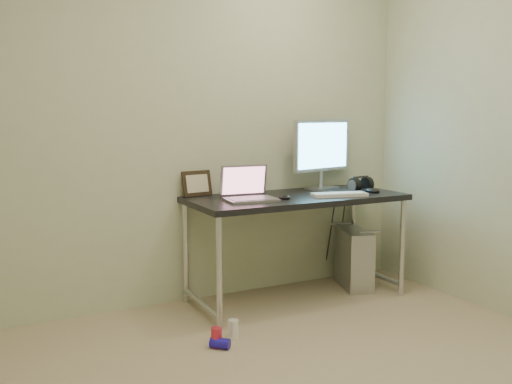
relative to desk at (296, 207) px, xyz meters
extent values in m
cube|color=beige|center=(-0.70, 0.33, 0.58)|extent=(3.50, 0.02, 2.50)
cube|color=black|center=(0.00, 0.00, 0.06)|extent=(1.53, 0.67, 0.04)
cylinder|color=silver|center=(-0.72, -0.29, -0.31)|extent=(0.04, 0.04, 0.71)
cylinder|color=silver|center=(-0.72, 0.29, -0.31)|extent=(0.04, 0.04, 0.71)
cylinder|color=silver|center=(0.72, -0.29, -0.31)|extent=(0.04, 0.04, 0.71)
cylinder|color=silver|center=(0.72, 0.29, -0.31)|extent=(0.04, 0.04, 0.71)
cylinder|color=silver|center=(-0.72, 0.00, -0.59)|extent=(0.04, 0.59, 0.04)
cylinder|color=silver|center=(0.72, 0.00, -0.59)|extent=(0.04, 0.59, 0.04)
cube|color=#A2A3A7|center=(0.55, 0.04, -0.45)|extent=(0.31, 0.46, 0.44)
cylinder|color=#AEAFB6|center=(0.55, -0.13, -0.21)|extent=(0.16, 0.07, 0.02)
cylinder|color=#AEAFB6|center=(0.55, 0.22, -0.21)|extent=(0.16, 0.07, 0.02)
cylinder|color=black|center=(0.50, 0.28, -0.27)|extent=(0.01, 0.16, 0.69)
cylinder|color=black|center=(0.59, 0.26, -0.29)|extent=(0.02, 0.11, 0.71)
cylinder|color=red|center=(-0.85, -0.53, -0.61)|extent=(0.07, 0.07, 0.11)
cylinder|color=white|center=(-0.71, -0.46, -0.61)|extent=(0.07, 0.07, 0.12)
cylinder|color=#2015B2|center=(-0.84, -0.56, -0.64)|extent=(0.12, 0.12, 0.06)
cube|color=#AEAFB6|center=(-0.40, -0.08, 0.09)|extent=(0.35, 0.26, 0.02)
cube|color=gray|center=(-0.40, -0.08, 0.10)|extent=(0.31, 0.22, 0.00)
cube|color=#9A9BA2|center=(-0.39, 0.05, 0.20)|extent=(0.33, 0.08, 0.21)
cube|color=brown|center=(-0.39, 0.05, 0.20)|extent=(0.30, 0.06, 0.18)
cube|color=#AEAFB6|center=(0.35, 0.20, 0.09)|extent=(0.25, 0.21, 0.02)
cylinder|color=#AEAFB6|center=(0.35, 0.22, 0.16)|extent=(0.04, 0.04, 0.12)
cube|color=#AEAFB6|center=(0.35, 0.21, 0.41)|extent=(0.55, 0.16, 0.39)
cube|color=#5DC5F7|center=(0.35, 0.19, 0.41)|extent=(0.50, 0.12, 0.34)
cube|color=silver|center=(0.25, -0.17, 0.09)|extent=(0.40, 0.22, 0.02)
ellipsoid|color=black|center=(0.57, -0.13, 0.10)|extent=(0.10, 0.13, 0.04)
ellipsoid|color=black|center=(-0.15, -0.10, 0.10)|extent=(0.07, 0.11, 0.04)
cylinder|color=black|center=(0.56, 0.08, 0.11)|extent=(0.06, 0.11, 0.11)
cylinder|color=black|center=(0.69, 0.08, 0.11)|extent=(0.06, 0.11, 0.11)
cube|color=black|center=(0.63, 0.08, 0.17)|extent=(0.14, 0.03, 0.01)
cube|color=black|center=(-0.63, 0.30, 0.17)|extent=(0.23, 0.09, 0.18)
cylinder|color=silver|center=(-0.39, 0.25, 0.13)|extent=(0.01, 0.01, 0.10)
cylinder|color=silver|center=(-0.39, 0.25, 0.19)|extent=(0.05, 0.04, 0.04)
camera|label=1|loc=(-2.07, -3.39, 0.66)|focal=40.00mm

